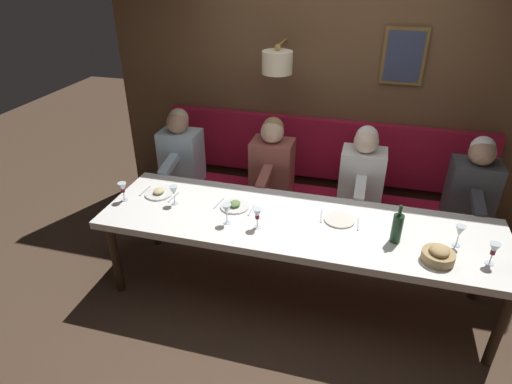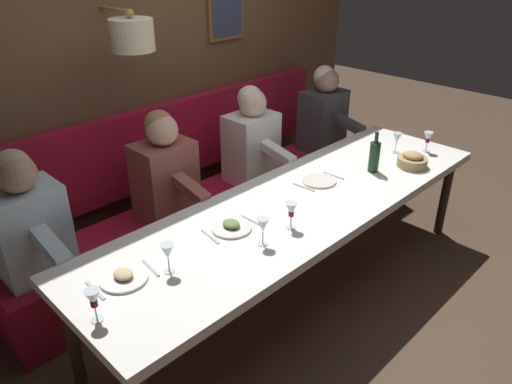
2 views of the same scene
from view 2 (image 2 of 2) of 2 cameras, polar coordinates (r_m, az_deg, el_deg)
name	(u,v)px [view 2 (image 2 of 2)]	position (r m, az deg, el deg)	size (l,w,h in m)	color
ground_plane	(296,291)	(3.54, 4.75, -11.65)	(12.00, 12.00, 0.00)	#4C3828
dining_table	(300,209)	(3.15, 5.23, -1.98)	(0.90, 3.13, 0.74)	white
banquette_bench	(214,220)	(3.92, -5.05, -3.28)	(0.52, 3.33, 0.45)	maroon
back_wall_panel	(159,67)	(3.93, -11.40, 14.27)	(0.59, 4.53, 2.90)	brown
diner_nearest	(324,112)	(4.60, 8.03, 9.39)	(0.60, 0.40, 0.79)	#3D3D42
diner_near	(252,138)	(3.92, -0.50, 6.42)	(0.60, 0.40, 0.79)	white
diner_middle	(165,170)	(3.42, -10.76, 2.62)	(0.60, 0.40, 0.79)	#934C42
diner_far	(27,220)	(3.06, -25.47, -2.97)	(0.60, 0.40, 0.79)	silver
place_setting_0	(319,181)	(3.39, 7.47, 1.35)	(0.24, 0.32, 0.01)	silver
place_setting_1	(231,227)	(2.81, -2.94, -4.10)	(0.24, 0.32, 0.05)	silver
place_setting_2	(124,277)	(2.51, -15.40, -9.68)	(0.24, 0.32, 0.05)	white
wine_glass_0	(168,252)	(2.45, -10.43, -7.04)	(0.07, 0.07, 0.16)	silver
wine_glass_1	(428,138)	(4.04, 19.68, 6.05)	(0.07, 0.07, 0.16)	silver
wine_glass_2	(93,299)	(2.25, -18.71, -11.93)	(0.07, 0.07, 0.16)	silver
wine_glass_3	(291,210)	(2.78, 4.20, -2.17)	(0.07, 0.07, 0.16)	silver
wine_glass_4	(263,226)	(2.62, 0.81, -4.04)	(0.07, 0.07, 0.16)	silver
wine_glass_5	(397,139)	(3.95, 16.34, 6.08)	(0.07, 0.07, 0.16)	silver
wine_bottle	(374,156)	(3.57, 13.83, 4.12)	(0.08, 0.08, 0.30)	#19381E
bread_bowl	(412,160)	(3.76, 18.01, 3.60)	(0.22, 0.22, 0.12)	tan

